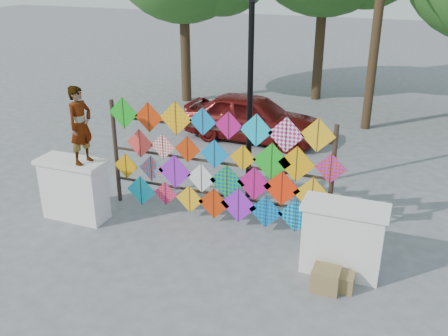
{
  "coord_description": "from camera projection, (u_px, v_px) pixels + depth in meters",
  "views": [
    {
      "loc": [
        3.46,
        -7.65,
        4.99
      ],
      "look_at": [
        0.26,
        0.6,
        1.25
      ],
      "focal_mm": 40.0,
      "sensor_mm": 36.0,
      "label": 1
    }
  ],
  "objects": [
    {
      "name": "cardboard_box_near",
      "position": [
        326.0,
        279.0,
        8.05
      ],
      "size": [
        0.44,
        0.39,
        0.39
      ],
      "primitive_type": "cube",
      "color": "olive",
      "rests_on": "ground"
    },
    {
      "name": "ground",
      "position": [
        200.0,
        236.0,
        9.67
      ],
      "size": [
        80.0,
        80.0,
        0.0
      ],
      "primitive_type": "plane",
      "color": "gray",
      "rests_on": "ground"
    },
    {
      "name": "parapet_right",
      "position": [
        342.0,
        238.0,
        8.34
      ],
      "size": [
        1.4,
        0.65,
        1.28
      ],
      "color": "white",
      "rests_on": "ground"
    },
    {
      "name": "lamppost",
      "position": [
        250.0,
        79.0,
        10.24
      ],
      "size": [
        0.28,
        0.28,
        4.46
      ],
      "color": "black",
      "rests_on": "ground"
    },
    {
      "name": "cardboard_box_far",
      "position": [
        343.0,
        282.0,
        8.07
      ],
      "size": [
        0.34,
        0.31,
        0.29
      ],
      "primitive_type": "cube",
      "color": "olive",
      "rests_on": "ground"
    },
    {
      "name": "kite_rack",
      "position": [
        222.0,
        167.0,
        9.76
      ],
      "size": [
        5.01,
        0.24,
        2.44
      ],
      "color": "#30231B",
      "rests_on": "ground"
    },
    {
      "name": "vendor_woman",
      "position": [
        80.0,
        125.0,
        9.48
      ],
      "size": [
        0.44,
        0.6,
        1.53
      ],
      "primitive_type": "imported",
      "rotation": [
        0.0,
        0.0,
        1.44
      ],
      "color": "#99999E",
      "rests_on": "parapet_left"
    },
    {
      "name": "parapet_left",
      "position": [
        74.0,
        189.0,
        10.14
      ],
      "size": [
        1.4,
        0.65,
        1.28
      ],
      "color": "white",
      "rests_on": "ground"
    },
    {
      "name": "sedan",
      "position": [
        252.0,
        117.0,
        14.58
      ],
      "size": [
        4.07,
        1.74,
        1.37
      ],
      "primitive_type": "imported",
      "rotation": [
        0.0,
        0.0,
        1.54
      ],
      "color": "maroon",
      "rests_on": "ground"
    }
  ]
}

